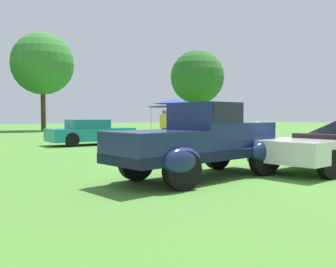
{
  "coord_description": "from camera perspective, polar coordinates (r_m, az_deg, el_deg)",
  "views": [
    {
      "loc": [
        -5.68,
        -6.77,
        1.41
      ],
      "look_at": [
        -0.03,
        2.43,
        0.88
      ],
      "focal_mm": 40.35,
      "sensor_mm": 36.0,
      "label": 1
    }
  ],
  "objects": [
    {
      "name": "ground_plane",
      "position": [
        8.95,
        8.41,
        -6.29
      ],
      "size": [
        120.0,
        120.0,
        0.0
      ],
      "primitive_type": "plane",
      "color": "#4C8433"
    },
    {
      "name": "feature_pickup_truck",
      "position": [
        8.52,
        5.11,
        -0.86
      ],
      "size": [
        4.7,
        2.41,
        1.7
      ],
      "color": "black",
      "rests_on": "ground_plane"
    },
    {
      "name": "neighbor_convertible",
      "position": [
        10.73,
        22.78,
        -1.86
      ],
      "size": [
        4.6,
        2.43,
        1.4
      ],
      "color": "silver",
      "rests_on": "ground_plane"
    },
    {
      "name": "show_car_teal",
      "position": [
        18.56,
        -11.64,
        0.24
      ],
      "size": [
        4.12,
        1.86,
        1.22
      ],
      "color": "teal",
      "rests_on": "ground_plane"
    },
    {
      "name": "show_car_charcoal",
      "position": [
        25.54,
        8.42,
        0.95
      ],
      "size": [
        4.48,
        2.24,
        1.22
      ],
      "color": "#28282D",
      "rests_on": "ground_plane"
    },
    {
      "name": "spectator_near_truck",
      "position": [
        16.98,
        -0.52,
        1.13
      ],
      "size": [
        0.3,
        0.43,
        1.69
      ],
      "color": "#383838",
      "rests_on": "ground_plane"
    },
    {
      "name": "spectator_by_row",
      "position": [
        15.77,
        8.44,
        0.97
      ],
      "size": [
        0.41,
        0.47,
        1.69
      ],
      "color": "#9E998E",
      "rests_on": "ground_plane"
    },
    {
      "name": "canopy_tent_left_field",
      "position": [
        29.41,
        1.17,
        4.78
      ],
      "size": [
        3.12,
        3.12,
        2.71
      ],
      "color": "#B7B7BC",
      "rests_on": "ground_plane"
    },
    {
      "name": "treeline_center",
      "position": [
        37.28,
        -18.42,
        10.02
      ],
      "size": [
        5.72,
        5.72,
        9.06
      ],
      "color": "#47331E",
      "rests_on": "ground_plane"
    },
    {
      "name": "treeline_mid_right",
      "position": [
        39.48,
        4.45,
        8.52
      ],
      "size": [
        5.53,
        5.53,
        8.12
      ],
      "color": "#47331E",
      "rests_on": "ground_plane"
    }
  ]
}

